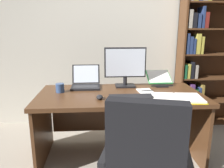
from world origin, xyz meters
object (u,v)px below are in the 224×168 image
pen (147,90)px  coffee_mug (60,88)px  monitor (125,67)px  desk (119,108)px  keyboard (131,97)px  reading_stand_with_book (159,78)px  laptop (86,83)px  open_binder (177,98)px  notepad (145,91)px  bookshelf (205,56)px  computer_mouse (100,97)px

pen → coffee_mug: bearing=177.1°
monitor → desk: bearing=-113.4°
keyboard → reading_stand_with_book: size_ratio=1.41×
monitor → laptop: size_ratio=1.48×
laptop → coffee_mug: laptop is taller
laptop → monitor: bearing=-1.0°
keyboard → monitor: bearing=90.0°
laptop → open_binder: bearing=-30.2°
notepad → coffee_mug: bearing=177.1°
pen → coffee_mug: 0.92m
laptop → notepad: laptop is taller
bookshelf → computer_mouse: bearing=-146.0°
bookshelf → notepad: 1.32m
reading_stand_with_book → open_binder: reading_stand_with_book is taller
laptop → open_binder: 1.02m
monitor → pen: monitor is taller
keyboard → coffee_mug: (-0.71, 0.26, 0.03)m
pen → monitor: bearing=131.3°
desk → open_binder: size_ratio=3.29×
keyboard → notepad: 0.29m
coffee_mug → open_binder: bearing=-15.3°
laptop → bookshelf: bearing=18.4°
pen → desk: bearing=172.7°
notepad → coffee_mug: coffee_mug is taller
desk → computer_mouse: 0.39m
desk → bookshelf: bookshelf is taller
laptop → computer_mouse: laptop is taller
open_binder → bookshelf: bearing=61.1°
bookshelf → notepad: size_ratio=9.84×
desk → reading_stand_with_book: bearing=28.3°
bookshelf → computer_mouse: (-1.51, -1.01, -0.26)m
notepad → desk: bearing=172.2°
computer_mouse → reading_stand_with_book: reading_stand_with_book is taller
pen → reading_stand_with_book: bearing=55.9°
desk → open_binder: open_binder is taller
keyboard → reading_stand_with_book: bearing=51.5°
keyboard → coffee_mug: 0.76m
reading_stand_with_book → open_binder: bearing=-88.8°
pen → laptop: bearing=159.5°
desk → bookshelf: (1.29, 0.76, 0.48)m
bookshelf → computer_mouse: size_ratio=19.87×
computer_mouse → bookshelf: bearing=34.0°
computer_mouse → laptop: bearing=108.1°
desk → notepad: notepad is taller
bookshelf → laptop: (-1.66, -0.55, -0.23)m
monitor → keyboard: size_ratio=1.13×
reading_stand_with_book → desk: bearing=-151.7°
open_binder → pen: 0.35m
reading_stand_with_book → notepad: size_ratio=1.42×
bookshelf → coffee_mug: bearing=-158.6°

